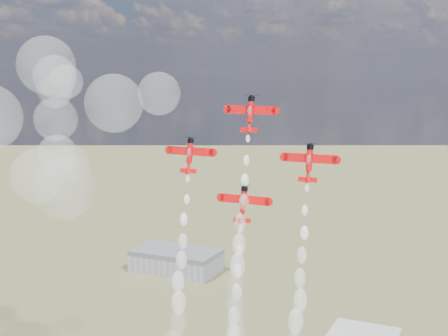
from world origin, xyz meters
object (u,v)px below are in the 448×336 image
Objects in this scene: hangar at (176,260)px; plane_left at (190,155)px; plane_slot at (243,203)px; plane_right at (309,162)px; plane_lead at (250,113)px.

plane_left is at bearing -59.93° from hangar.
hangar is 4.03× the size of plane_slot.
plane_right reaches higher than hangar.
plane_lead reaches higher than plane_right.
plane_lead is (117.28, -174.07, 100.61)m from hangar.
plane_lead is 18.72m from plane_left.
plane_left reaches higher than hangar.
hangar is 4.03× the size of plane_lead.
plane_left is 18.72m from plane_slot.
hangar is at bearing 120.07° from plane_left.
plane_slot is (0.00, -4.03, -21.09)m from plane_lead.
plane_lead is 1.00× the size of plane_right.
hangar is 4.03× the size of plane_left.
plane_lead reaches higher than plane_slot.
plane_left is 1.00× the size of plane_slot.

